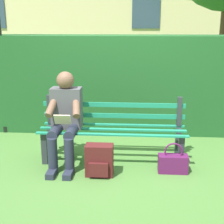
{
  "coord_description": "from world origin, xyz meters",
  "views": [
    {
      "loc": [
        -0.26,
        3.82,
        1.74
      ],
      "look_at": [
        0.0,
        0.1,
        0.69
      ],
      "focal_mm": 50.63,
      "sensor_mm": 36.0,
      "label": 1
    }
  ],
  "objects_px": {
    "person_seated": "(65,117)",
    "backpack": "(99,161)",
    "handbag": "(173,163)",
    "park_bench": "(113,129)"
  },
  "relations": [
    {
      "from": "person_seated",
      "to": "backpack",
      "type": "bearing_deg",
      "value": 144.99
    },
    {
      "from": "park_bench",
      "to": "backpack",
      "type": "xyz_separation_m",
      "value": [
        0.13,
        0.49,
        -0.23
      ]
    },
    {
      "from": "backpack",
      "to": "park_bench",
      "type": "bearing_deg",
      "value": -104.62
    },
    {
      "from": "park_bench",
      "to": "handbag",
      "type": "xyz_separation_m",
      "value": [
        -0.75,
        0.34,
        -0.3
      ]
    },
    {
      "from": "person_seated",
      "to": "handbag",
      "type": "height_order",
      "value": "person_seated"
    },
    {
      "from": "park_bench",
      "to": "person_seated",
      "type": "bearing_deg",
      "value": 15.42
    },
    {
      "from": "person_seated",
      "to": "backpack",
      "type": "distance_m",
      "value": 0.71
    },
    {
      "from": "person_seated",
      "to": "backpack",
      "type": "xyz_separation_m",
      "value": [
        -0.46,
        0.32,
        -0.43
      ]
    },
    {
      "from": "person_seated",
      "to": "handbag",
      "type": "xyz_separation_m",
      "value": [
        -1.34,
        0.18,
        -0.5
      ]
    },
    {
      "from": "person_seated",
      "to": "backpack",
      "type": "relative_size",
      "value": 3.07
    }
  ]
}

